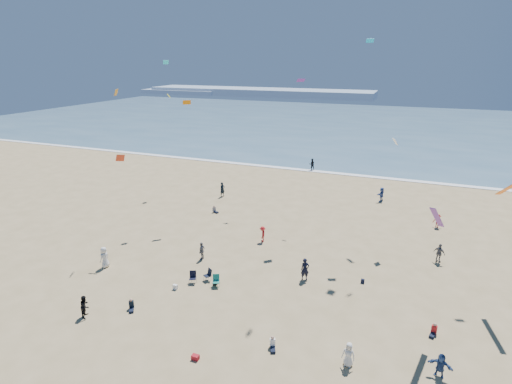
% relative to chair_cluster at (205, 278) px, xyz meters
% --- Properties ---
extents(ground, '(220.00, 220.00, 0.00)m').
position_rel_chair_cluster_xyz_m(ground, '(2.69, -8.78, -0.50)').
color(ground, tan).
rests_on(ground, ground).
extents(ocean, '(220.00, 100.00, 0.06)m').
position_rel_chair_cluster_xyz_m(ocean, '(2.69, 86.22, -0.47)').
color(ocean, '#476B84').
rests_on(ocean, ground).
extents(surf_line, '(220.00, 1.20, 0.08)m').
position_rel_chair_cluster_xyz_m(surf_line, '(2.69, 36.22, -0.46)').
color(surf_line, white).
rests_on(surf_line, ground).
extents(headland_far, '(110.00, 20.00, 3.20)m').
position_rel_chair_cluster_xyz_m(headland_far, '(-57.31, 161.22, 1.10)').
color(headland_far, '#7A8EA8').
rests_on(headland_far, ground).
extents(headland_near, '(40.00, 14.00, 2.00)m').
position_rel_chair_cluster_xyz_m(headland_near, '(-97.31, 156.22, 0.50)').
color(headland_near, '#7A8EA8').
rests_on(headland_near, ground).
extents(standing_flyers, '(28.05, 44.75, 1.92)m').
position_rel_chair_cluster_xyz_m(standing_flyers, '(5.02, 11.72, 0.36)').
color(standing_flyers, black).
rests_on(standing_flyers, ground).
extents(seated_group, '(24.40, 24.63, 0.84)m').
position_rel_chair_cluster_xyz_m(seated_group, '(4.86, -1.04, -0.08)').
color(seated_group, white).
rests_on(seated_group, ground).
extents(chair_cluster, '(2.79, 1.61, 1.00)m').
position_rel_chair_cluster_xyz_m(chair_cluster, '(0.00, 0.00, 0.00)').
color(chair_cluster, black).
rests_on(chair_cluster, ground).
extents(white_tote, '(0.35, 0.20, 0.40)m').
position_rel_chair_cluster_xyz_m(white_tote, '(-1.81, -1.62, -0.30)').
color(white_tote, white).
rests_on(white_tote, ground).
extents(black_backpack, '(0.30, 0.22, 0.38)m').
position_rel_chair_cluster_xyz_m(black_backpack, '(0.83, 0.07, -0.31)').
color(black_backpack, black).
rests_on(black_backpack, ground).
extents(cooler, '(0.45, 0.30, 0.30)m').
position_rel_chair_cluster_xyz_m(cooler, '(3.51, -7.83, -0.35)').
color(cooler, '#AA1820').
rests_on(cooler, ground).
extents(navy_bag, '(0.28, 0.18, 0.34)m').
position_rel_chair_cluster_xyz_m(navy_bag, '(11.82, 4.72, -0.33)').
color(navy_bag, black).
rests_on(navy_bag, ground).
extents(kites_aloft, '(37.17, 34.00, 28.14)m').
position_rel_chair_cluster_xyz_m(kites_aloft, '(11.67, 5.56, 14.66)').
color(kites_aloft, '#DA5D8E').
rests_on(kites_aloft, ground).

